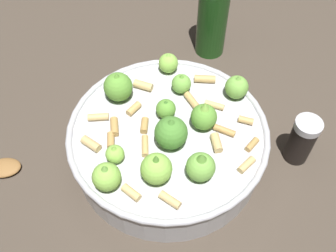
{
  "coord_description": "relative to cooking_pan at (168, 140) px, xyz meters",
  "views": [
    {
      "loc": [
        0.28,
        0.2,
        0.52
      ],
      "look_at": [
        0.0,
        0.0,
        0.08
      ],
      "focal_mm": 41.43,
      "sensor_mm": 36.0,
      "label": 1
    }
  ],
  "objects": [
    {
      "name": "ground_plane",
      "position": [
        -0.0,
        0.0,
        -0.04
      ],
      "size": [
        2.4,
        2.4,
        0.0
      ],
      "primitive_type": "plane",
      "color": "#42382D"
    },
    {
      "name": "pepper_shaker",
      "position": [
        -0.12,
        0.17,
        0.0
      ],
      "size": [
        0.04,
        0.04,
        0.09
      ],
      "color": "black",
      "rests_on": "ground"
    },
    {
      "name": "cooking_pan",
      "position": [
        0.0,
        0.0,
        0.0
      ],
      "size": [
        0.3,
        0.3,
        0.12
      ],
      "color": "#B7B7BC",
      "rests_on": "ground"
    },
    {
      "name": "olive_oil_bottle",
      "position": [
        -0.25,
        -0.08,
        0.06
      ],
      "size": [
        0.06,
        0.06,
        0.24
      ],
      "color": "#1E4C19",
      "rests_on": "ground"
    }
  ]
}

